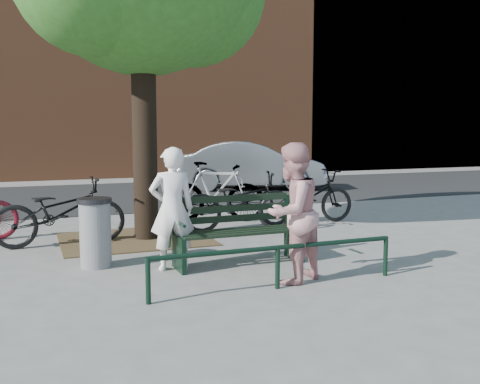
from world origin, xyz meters
name	(u,v)px	position (x,y,z in m)	size (l,w,h in m)	color
ground	(239,264)	(0.00, 0.00, 0.00)	(90.00, 90.00, 0.00)	gray
dirt_pit	(135,239)	(-1.00, 2.20, 0.01)	(2.40, 2.00, 0.02)	brown
road	(128,195)	(0.00, 8.50, 0.01)	(40.00, 7.00, 0.01)	black
townhouse_row	(95,19)	(0.17, 16.00, 6.25)	(45.00, 4.00, 14.00)	brown
park_bench	(237,229)	(0.00, 0.08, 0.48)	(1.74, 0.54, 0.97)	black
guard_railing	(278,254)	(0.00, -1.20, 0.40)	(3.06, 0.06, 0.51)	black
person_left	(172,209)	(-0.90, 0.09, 0.80)	(0.59, 0.38, 1.61)	white
person_right	(292,213)	(0.28, -1.00, 0.84)	(0.81, 0.63, 1.67)	tan
litter_bin	(95,232)	(-1.82, 0.60, 0.47)	(0.45, 0.45, 0.93)	gray
bicycle_a	(60,212)	(-2.17, 2.20, 0.53)	(0.71, 2.04, 1.07)	black
bicycle_c	(240,202)	(0.89, 2.20, 0.54)	(0.72, 2.06, 1.08)	black
bicycle_d	(215,192)	(0.86, 3.43, 0.60)	(0.56, 1.99, 1.20)	gray
bicycle_e	(306,197)	(2.43, 2.53, 0.53)	(0.70, 2.01, 1.05)	black
parked_car	(252,166)	(3.81, 8.52, 0.74)	(1.57, 4.50, 1.48)	gray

